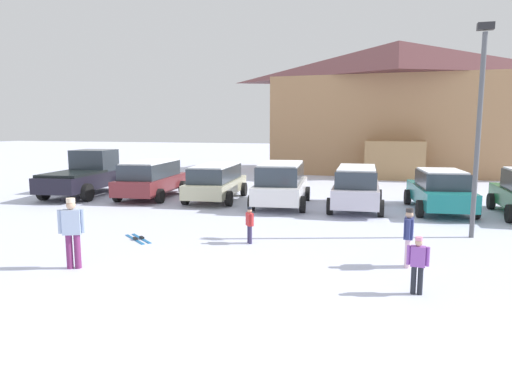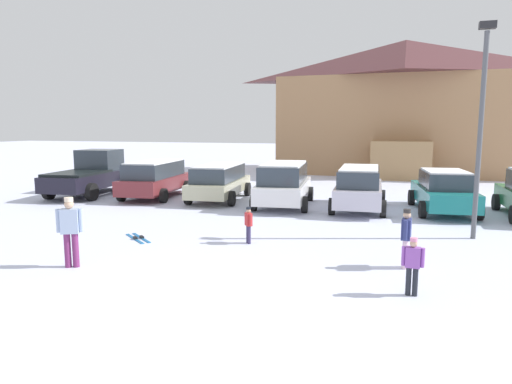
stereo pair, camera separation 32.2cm
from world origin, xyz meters
name	(u,v)px [view 2 (the right image)]	position (x,y,z in m)	size (l,w,h in m)	color
ground	(183,315)	(0.00, 0.00, 0.00)	(160.00, 160.00, 0.00)	silver
ski_lodge	(403,106)	(3.63, 27.67, 4.71)	(17.36, 10.07, 9.30)	#A57951
parked_maroon_van	(155,178)	(-7.35, 11.87, 0.92)	(2.57, 4.88, 1.71)	maroon
parked_beige_suv	(219,181)	(-4.18, 12.02, 0.88)	(2.47, 4.90, 1.61)	#B3B08D
parked_white_suv	(284,183)	(-1.04, 11.43, 0.96)	(2.59, 4.83, 1.81)	silver
parked_silver_wagon	(359,187)	(2.04, 11.47, 0.92)	(2.24, 4.61, 1.71)	silver
parked_teal_hatchback	(443,191)	(5.20, 11.88, 0.83)	(2.52, 4.79, 1.65)	#1A7877
pickup_truck	(91,174)	(-10.82, 11.80, 0.99)	(2.83, 5.49, 2.15)	black
skier_child_in_purple_jacket	(413,263)	(3.86, 2.21, 0.66)	(0.43, 0.19, 1.16)	#21242C
skier_teen_in_navy_coat	(406,235)	(3.75, 4.02, 0.79)	(0.24, 0.52, 1.41)	silver
skier_adult_in_blue_parka	(70,228)	(-3.76, 1.73, 0.94)	(0.57, 0.39, 1.67)	#6E295D
skier_child_in_red_jacket	(248,223)	(-0.48, 5.09, 0.59)	(0.27, 0.32, 1.05)	#383158
pair_of_skis	(138,238)	(-3.78, 4.61, 0.02)	(1.26, 1.10, 0.08)	#1E6AAE
lamp_post	(481,121)	(5.71, 7.63, 3.45)	(0.44, 0.24, 6.19)	#515459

